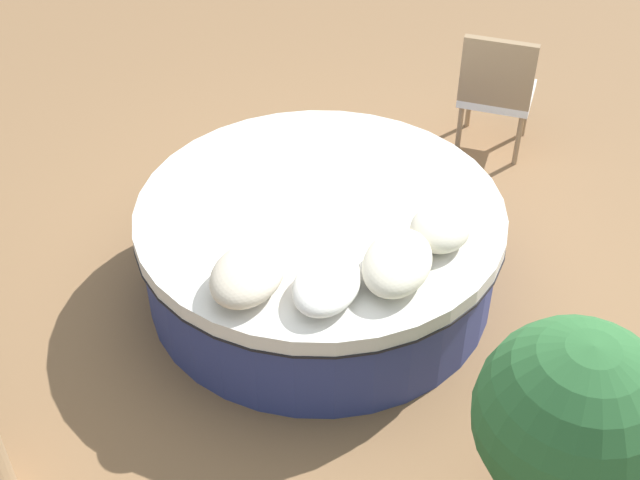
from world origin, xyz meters
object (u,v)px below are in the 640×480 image
object	(u,v)px
throw_pillow_3	(440,228)
throw_pillow_0	(248,274)
throw_pillow_1	(327,284)
planter	(572,424)
round_bed	(320,247)
patio_chair	(497,87)
throw_pillow_2	(397,263)

from	to	relation	value
throw_pillow_3	throw_pillow_0	bearing A→B (deg)	-51.31
throw_pillow_1	planter	distance (m)	1.37
round_bed	throw_pillow_1	world-z (taller)	throw_pillow_1
throw_pillow_3	round_bed	bearing A→B (deg)	-96.11
throw_pillow_1	patio_chair	size ratio (longest dim) A/B	0.51
throw_pillow_1	throw_pillow_3	bearing A→B (deg)	143.23
round_bed	patio_chair	xyz separation A→B (m)	(-1.86, 0.74, 0.24)
throw_pillow_1	patio_chair	world-z (taller)	patio_chair
round_bed	throw_pillow_3	bearing A→B (deg)	83.89
round_bed	throw_pillow_2	size ratio (longest dim) A/B	4.05
throw_pillow_3	planter	size ratio (longest dim) A/B	0.35
round_bed	planter	distance (m)	1.97
throw_pillow_0	throw_pillow_3	bearing A→B (deg)	128.69
round_bed	throw_pillow_1	size ratio (longest dim) A/B	4.39
round_bed	throw_pillow_2	world-z (taller)	throw_pillow_2
throw_pillow_3	patio_chair	xyz separation A→B (m)	(-1.94, 0.01, -0.15)
throw_pillow_0	throw_pillow_2	world-z (taller)	throw_pillow_2
throw_pillow_0	throw_pillow_1	xyz separation A→B (m)	(-0.08, 0.41, -0.02)
throw_pillow_2	throw_pillow_3	size ratio (longest dim) A/B	1.35
throw_pillow_1	planter	xyz separation A→B (m)	(0.46, 1.29, -0.07)
patio_chair	planter	bearing A→B (deg)	-75.04
throw_pillow_1	throw_pillow_3	size ratio (longest dim) A/B	1.25
round_bed	planter	xyz separation A→B (m)	(1.15, 1.56, 0.31)
throw_pillow_1	throw_pillow_2	size ratio (longest dim) A/B	0.92
round_bed	throw_pillow_3	xyz separation A→B (m)	(0.08, 0.73, 0.39)
throw_pillow_0	throw_pillow_3	size ratio (longest dim) A/B	1.28
throw_pillow_2	throw_pillow_1	bearing A→B (deg)	-50.85
throw_pillow_1	throw_pillow_2	world-z (taller)	throw_pillow_2
round_bed	throw_pillow_0	distance (m)	0.88
throw_pillow_1	throw_pillow_2	bearing A→B (deg)	129.15
throw_pillow_2	patio_chair	xyz separation A→B (m)	(-2.30, 0.16, -0.16)
round_bed	planter	world-z (taller)	planter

